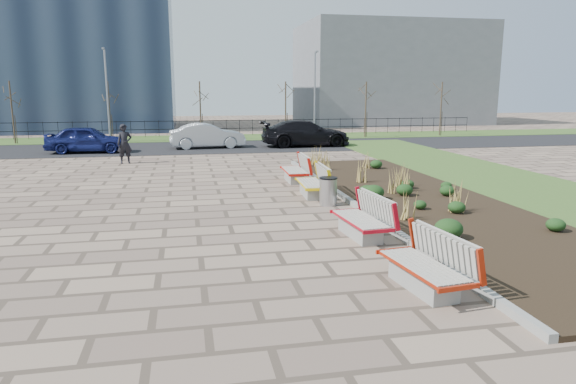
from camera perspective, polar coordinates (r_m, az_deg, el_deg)
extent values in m
plane|color=#88715E|center=(10.47, -4.91, -8.36)|extent=(120.00, 120.00, 0.00)
cube|color=black|center=(16.86, 14.67, -0.89)|extent=(4.50, 18.00, 0.10)
cube|color=gray|center=(15.99, 7.13, -1.18)|extent=(0.16, 18.00, 0.15)
cube|color=#33511E|center=(19.40, 27.40, -0.32)|extent=(5.00, 38.00, 0.04)
cube|color=#33511E|center=(37.98, -9.68, 5.93)|extent=(80.00, 5.00, 0.04)
cube|color=black|center=(32.01, -9.34, 4.93)|extent=(80.00, 7.00, 0.02)
cylinder|color=#B2B2B7|center=(15.84, 4.48, 0.05)|extent=(0.54, 0.54, 0.85)
imported|color=black|center=(25.83, -17.70, 5.11)|extent=(0.76, 0.56, 1.89)
imported|color=#131953|center=(30.91, -21.42, 5.48)|extent=(4.47, 1.98, 1.50)
imported|color=#B6BABE|center=(31.51, -8.95, 6.20)|extent=(4.57, 1.91, 1.47)
imported|color=black|center=(32.09, 1.96, 6.54)|extent=(5.54, 2.30, 1.60)
cube|color=slate|center=(55.93, 11.13, 12.69)|extent=(18.00, 12.00, 10.00)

